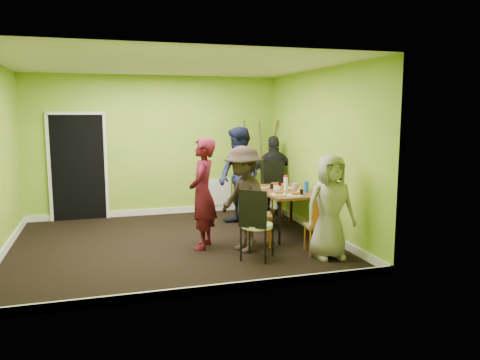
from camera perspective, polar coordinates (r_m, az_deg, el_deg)
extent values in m
plane|color=black|center=(7.62, -8.04, -7.66)|extent=(5.00, 5.00, 0.00)
cube|color=#79AD2C|center=(9.58, -10.22, 4.09)|extent=(5.00, 0.04, 2.80)
cube|color=#79AD2C|center=(5.15, -4.65, 0.62)|extent=(5.00, 0.04, 2.80)
cube|color=#79AD2C|center=(8.10, 9.55, 3.35)|extent=(0.04, 4.50, 2.80)
cube|color=white|center=(7.36, -8.50, 13.80)|extent=(5.00, 4.50, 0.04)
cube|color=black|center=(9.54, -19.13, 1.45)|extent=(1.00, 0.05, 2.04)
cube|color=white|center=(9.90, -2.55, -1.49)|extent=(0.50, 0.04, 0.55)
cylinder|color=black|center=(7.40, 4.84, -5.24)|extent=(0.04, 0.04, 0.71)
cylinder|color=black|center=(7.71, 10.27, -4.79)|extent=(0.04, 0.04, 0.71)
cylinder|color=black|center=(8.67, 1.53, -3.20)|extent=(0.04, 0.04, 0.71)
cylinder|color=black|center=(8.94, 6.29, -2.89)|extent=(0.04, 0.04, 0.71)
cube|color=brown|center=(8.10, 5.67, -1.36)|extent=(0.90, 1.50, 0.04)
cylinder|color=orange|center=(8.55, 0.52, -4.30)|extent=(0.03, 0.03, 0.43)
cylinder|color=orange|center=(8.24, 0.89, -4.79)|extent=(0.03, 0.03, 0.43)
cylinder|color=orange|center=(8.61, 2.68, -4.22)|extent=(0.03, 0.03, 0.43)
cylinder|color=orange|center=(8.30, 3.14, -4.71)|extent=(0.03, 0.03, 0.43)
cube|color=brown|center=(8.38, 1.81, -3.05)|extent=(0.43, 0.43, 0.04)
cube|color=orange|center=(8.30, 0.57, -1.32)|extent=(0.08, 0.37, 0.48)
cylinder|color=orange|center=(7.57, 0.68, -5.81)|extent=(0.03, 0.03, 0.48)
cylinder|color=orange|center=(7.22, 0.81, -6.51)|extent=(0.03, 0.03, 0.48)
cylinder|color=orange|center=(7.59, 3.43, -5.77)|extent=(0.03, 0.03, 0.48)
cylinder|color=orange|center=(7.24, 3.69, -6.47)|extent=(0.03, 0.03, 0.48)
cube|color=brown|center=(7.35, 2.16, -4.32)|extent=(0.52, 0.52, 0.04)
cube|color=orange|center=(7.28, 0.58, -2.13)|extent=(0.13, 0.40, 0.53)
cylinder|color=orange|center=(9.37, 5.16, -3.02)|extent=(0.03, 0.03, 0.50)
cylinder|color=orange|center=(9.23, 3.03, -3.18)|extent=(0.03, 0.03, 0.50)
cylinder|color=orange|center=(9.04, 6.14, -3.45)|extent=(0.03, 0.03, 0.50)
cylinder|color=orange|center=(8.89, 3.95, -3.63)|extent=(0.03, 0.03, 0.50)
cube|color=brown|center=(9.08, 4.59, -1.78)|extent=(0.46, 0.46, 0.04)
cube|color=orange|center=(9.23, 4.08, 0.25)|extent=(0.42, 0.05, 0.55)
cylinder|color=orange|center=(6.91, 8.57, -7.59)|extent=(0.02, 0.02, 0.41)
cylinder|color=orange|center=(7.00, 11.01, -7.45)|extent=(0.02, 0.02, 0.41)
cylinder|color=orange|center=(7.20, 7.90, -6.93)|extent=(0.02, 0.02, 0.41)
cylinder|color=orange|center=(7.28, 10.25, -6.80)|extent=(0.02, 0.02, 0.41)
cube|color=brown|center=(7.04, 9.47, -5.59)|extent=(0.42, 0.42, 0.04)
cube|color=orange|center=(6.83, 9.94, -3.94)|extent=(0.34, 0.08, 0.45)
cylinder|color=black|center=(6.63, 0.11, -7.87)|extent=(0.03, 0.03, 0.48)
cylinder|color=black|center=(6.52, 3.11, -8.17)|extent=(0.03, 0.03, 0.48)
cylinder|color=black|center=(6.96, 1.15, -7.10)|extent=(0.03, 0.03, 0.48)
cylinder|color=black|center=(6.85, 4.01, -7.36)|extent=(0.03, 0.03, 0.48)
cylinder|color=white|center=(6.67, 2.10, -5.57)|extent=(0.44, 0.44, 0.05)
cube|color=black|center=(6.43, 1.55, -3.59)|extent=(0.34, 0.27, 0.53)
cylinder|color=brown|center=(9.83, 0.80, 1.72)|extent=(0.28, 0.45, 1.92)
cylinder|color=brown|center=(9.98, 3.51, 1.81)|extent=(0.28, 0.45, 1.92)
cylinder|color=brown|center=(9.64, 2.70, 1.58)|extent=(0.04, 0.44, 1.88)
cube|color=brown|center=(9.86, 2.27, 1.40)|extent=(0.52, 0.04, 0.04)
cylinder|color=white|center=(8.36, 2.76, -0.84)|extent=(0.25, 0.25, 0.01)
cylinder|color=white|center=(7.64, 4.69, -1.73)|extent=(0.26, 0.26, 0.01)
cylinder|color=white|center=(8.61, 4.33, -0.59)|extent=(0.24, 0.24, 0.01)
cylinder|color=white|center=(7.60, 6.73, -1.83)|extent=(0.26, 0.26, 0.01)
cylinder|color=white|center=(8.33, 6.65, -0.92)|extent=(0.24, 0.24, 0.01)
cylinder|color=white|center=(8.01, 7.75, -1.31)|extent=(0.21, 0.21, 0.01)
cylinder|color=white|center=(8.04, 5.60, -0.45)|extent=(0.07, 0.07, 0.23)
cylinder|color=blue|center=(7.90, 8.06, -0.82)|extent=(0.08, 0.08, 0.19)
cylinder|color=orange|center=(8.27, 5.18, -0.71)|extent=(0.04, 0.04, 0.09)
cylinder|color=black|center=(8.20, 3.88, -0.78)|extent=(0.06, 0.06, 0.08)
cylinder|color=black|center=(8.52, 4.90, -0.39)|extent=(0.06, 0.06, 0.10)
cylinder|color=black|center=(7.60, 7.50, -1.50)|extent=(0.06, 0.06, 0.10)
imported|color=white|center=(7.87, 4.58, -1.13)|extent=(0.12, 0.12, 0.09)
imported|color=white|center=(8.21, 6.69, -0.74)|extent=(0.11, 0.11, 0.10)
imported|color=#530E1D|center=(7.15, -4.58, -1.66)|extent=(0.62, 0.73, 1.70)
imported|color=#141733|center=(8.43, -0.06, 0.32)|extent=(0.94, 1.06, 1.83)
imported|color=#2F211F|center=(6.98, 0.44, -2.35)|extent=(0.87, 1.15, 1.59)
imported|color=black|center=(9.41, 4.19, 0.48)|extent=(0.99, 0.53, 1.61)
imported|color=gray|center=(6.77, 10.93, -3.22)|extent=(0.74, 0.49, 1.50)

